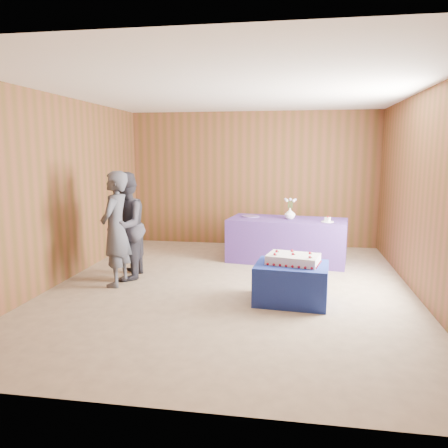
% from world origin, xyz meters
% --- Properties ---
extents(ground, '(6.00, 6.00, 0.00)m').
position_xyz_m(ground, '(0.00, 0.00, 0.00)').
color(ground, '#9D886C').
rests_on(ground, ground).
extents(room_shell, '(5.04, 6.04, 2.72)m').
position_xyz_m(room_shell, '(0.00, 0.00, 1.80)').
color(room_shell, brown).
rests_on(room_shell, ground).
extents(cake_table, '(0.96, 0.78, 0.50)m').
position_xyz_m(cake_table, '(0.84, -0.46, 0.25)').
color(cake_table, navy).
rests_on(cake_table, ground).
extents(serving_table, '(2.10, 1.16, 0.75)m').
position_xyz_m(serving_table, '(0.75, 1.67, 0.38)').
color(serving_table, '#522E7F').
rests_on(serving_table, ground).
extents(sheet_cake, '(0.74, 0.58, 0.15)m').
position_xyz_m(sheet_cake, '(0.86, -0.43, 0.56)').
color(sheet_cake, white).
rests_on(sheet_cake, cake_table).
extents(vase, '(0.20, 0.20, 0.19)m').
position_xyz_m(vase, '(0.78, 1.67, 0.85)').
color(vase, white).
rests_on(vase, serving_table).
extents(flower_spray, '(0.21, 0.21, 0.16)m').
position_xyz_m(flower_spray, '(0.78, 1.67, 1.08)').
color(flower_spray, '#255E26').
rests_on(flower_spray, vase).
extents(platter, '(0.40, 0.40, 0.02)m').
position_xyz_m(platter, '(0.08, 1.82, 0.76)').
color(platter, '#63478E').
rests_on(platter, serving_table).
extents(plate, '(0.27, 0.27, 0.01)m').
position_xyz_m(plate, '(1.41, 1.44, 0.76)').
color(plate, white).
rests_on(plate, serving_table).
extents(cake_slice, '(0.10, 0.10, 0.09)m').
position_xyz_m(cake_slice, '(1.41, 1.44, 0.80)').
color(cake_slice, white).
rests_on(cake_slice, plate).
extents(knife, '(0.26, 0.08, 0.00)m').
position_xyz_m(knife, '(1.42, 1.31, 0.75)').
color(knife, silver).
rests_on(knife, serving_table).
extents(guest_left, '(0.40, 0.60, 1.64)m').
position_xyz_m(guest_left, '(-1.64, -0.12, 0.82)').
color(guest_left, '#3D3E48').
rests_on(guest_left, ground).
extents(guest_right, '(0.72, 0.86, 1.61)m').
position_xyz_m(guest_right, '(-1.63, 0.20, 0.80)').
color(guest_right, '#302F38').
rests_on(guest_right, ground).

